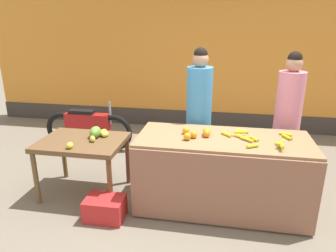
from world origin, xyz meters
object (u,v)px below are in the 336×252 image
at_px(vendor_woman_pink_shirt, 287,120).
at_px(parked_motorcycle, 88,127).
at_px(produce_sack, 156,152).
at_px(vendor_woman_blue_shirt, 199,116).
at_px(produce_crate, 105,208).

relative_size(vendor_woman_pink_shirt, parked_motorcycle, 1.13).
xyz_separation_m(parked_motorcycle, produce_sack, (1.37, -0.61, -0.11)).
xyz_separation_m(vendor_woman_blue_shirt, produce_crate, (-0.95, -1.17, -0.81)).
relative_size(produce_crate, produce_sack, 0.75).
bearing_deg(parked_motorcycle, produce_crate, -61.49).
height_order(vendor_woman_pink_shirt, parked_motorcycle, vendor_woman_pink_shirt).
distance_m(vendor_woman_blue_shirt, produce_crate, 1.71).
bearing_deg(vendor_woman_blue_shirt, produce_sack, 166.38).
height_order(vendor_woman_blue_shirt, parked_motorcycle, vendor_woman_blue_shirt).
xyz_separation_m(produce_crate, produce_sack, (0.31, 1.33, 0.16)).
bearing_deg(produce_crate, vendor_woman_pink_shirt, 30.70).
height_order(vendor_woman_blue_shirt, vendor_woman_pink_shirt, vendor_woman_blue_shirt).
bearing_deg(vendor_woman_blue_shirt, produce_crate, -128.89).
distance_m(vendor_woman_pink_shirt, produce_crate, 2.58).
bearing_deg(produce_sack, parked_motorcycle, 156.03).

